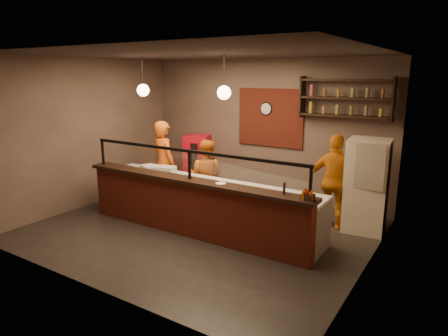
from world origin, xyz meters
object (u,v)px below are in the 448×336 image
Objects in this scene: pizza_dough at (206,182)px; condiment_caddy at (308,197)px; cook_mid at (206,176)px; fridge at (367,186)px; pepper_mill at (284,188)px; wall_clock at (266,109)px; red_cooler at (197,163)px; cook_right at (335,182)px; cook_left at (164,163)px.

pizza_dough is 2.23m from condiment_caddy.
fridge is (3.12, 0.69, 0.09)m from cook_mid.
pepper_mill is at bearing 169.57° from condiment_caddy.
wall_clock is 3.63m from condiment_caddy.
red_cooler is 2.60× the size of pizza_dough.
cook_right is at bearing 94.71° from condiment_caddy.
cook_mid reaches higher than condiment_caddy.
fridge is (0.55, 0.13, -0.03)m from cook_right.
cook_right is (1.95, -0.96, -1.21)m from wall_clock.
fridge reaches higher than pepper_mill.
condiment_caddy is 0.92× the size of pepper_mill.
cook_left is 3.70m from cook_right.
cook_mid is 3.02m from condiment_caddy.
condiment_caddy is (-0.40, -1.95, 0.24)m from fridge.
cook_mid is at bearing -68.69° from red_cooler.
pizza_dough is (-2.57, -1.48, 0.04)m from fridge.
cook_mid is at bearing 155.19° from condiment_caddy.
pizza_dough is (1.66, -2.01, 0.21)m from red_cooler.
cook_left is at bearing 161.98° from pepper_mill.
cook_mid is at bearing -172.32° from fridge.
pizza_dough is 1.81m from pepper_mill.
cook_left is at bearing -8.72° from cook_mid.
red_cooler is 2.61m from pizza_dough.
wall_clock is at bearing 127.02° from condiment_caddy.
cook_mid is 0.97m from pizza_dough.
cook_right is 1.84m from condiment_caddy.
red_cooler is at bearing -70.33° from cook_left.
cook_left reaches higher than fridge.
red_cooler reaches higher than pizza_dough.
wall_clock is 2.61m from pizza_dough.
condiment_caddy is at bearing -12.16° from pizza_dough.
wall_clock is 0.17× the size of cook_right.
cook_right is at bearing -26.31° from wall_clock.
condiment_caddy is (2.10, -2.78, -0.99)m from wall_clock.
condiment_caddy is (2.72, -1.26, 0.33)m from cook_mid.
cook_mid is 2.63m from cook_right.
wall_clock is 2.61m from cook_left.
condiment_caddy is at bearing -106.38° from fridge.
cook_right is at bearing 81.21° from pepper_mill.
cook_left reaches higher than pepper_mill.
red_cooler reaches higher than pepper_mill.
pizza_dough is at bearing -71.47° from red_cooler.
cook_right is (3.64, 0.65, -0.04)m from cook_left.
cook_right is at bearing -31.13° from red_cooler.
cook_left is 3.55m from pepper_mill.
fridge is at bearing 29.91° from pizza_dough.
pepper_mill is at bearing -12.57° from pizza_dough.
pepper_mill is at bearing 139.64° from cook_mid.
cook_right is at bearing 33.78° from pizza_dough.
wall_clock is 2.49m from cook_right.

